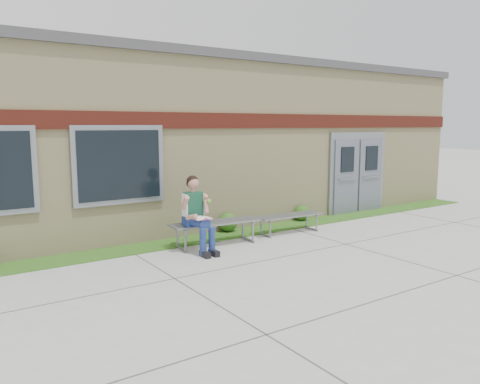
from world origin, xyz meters
TOP-DOWN VIEW (x-y plane):
  - ground at (0.00, 0.00)m, footprint 80.00×80.00m
  - grass_strip at (0.00, 2.60)m, footprint 16.00×0.80m
  - school_building at (-0.00, 5.99)m, footprint 16.20×6.22m
  - bench_left at (-1.32, 1.99)m, footprint 1.98×0.69m
  - bench_right at (0.68, 1.99)m, footprint 1.69×0.56m
  - girl at (-1.88, 1.76)m, footprint 0.54×0.90m
  - shrub_mid at (-0.47, 2.85)m, footprint 0.44×0.44m
  - shrub_east at (1.83, 2.85)m, footprint 0.40×0.40m

SIDE VIEW (x-z plane):
  - ground at x=0.00m, z-range 0.00..0.00m
  - grass_strip at x=0.00m, z-range 0.00..0.02m
  - shrub_east at x=1.83m, z-range 0.02..0.42m
  - shrub_mid at x=-0.47m, z-range 0.02..0.46m
  - bench_right at x=0.68m, z-range 0.12..0.55m
  - bench_left at x=-1.32m, z-range 0.14..0.64m
  - girl at x=-1.88m, z-range 0.03..1.54m
  - school_building at x=0.00m, z-range 0.00..4.20m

